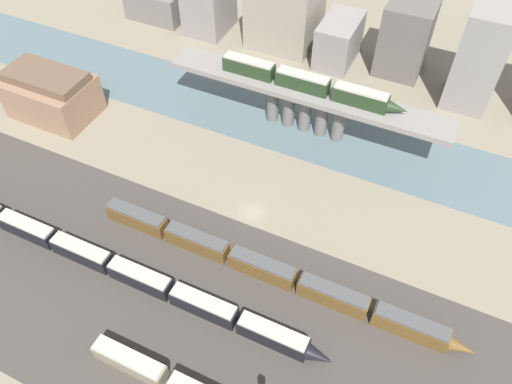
# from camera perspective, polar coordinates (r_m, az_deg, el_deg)

# --- Properties ---
(ground_plane) EXTENTS (400.00, 400.00, 0.00)m
(ground_plane) POSITION_cam_1_polar(r_m,az_deg,el_deg) (97.95, -0.44, -2.39)
(ground_plane) COLOR gray
(railbed_yard) EXTENTS (280.00, 42.00, 0.01)m
(railbed_yard) POSITION_cam_1_polar(r_m,az_deg,el_deg) (86.67, -7.46, -13.62)
(railbed_yard) COLOR #423D38
(railbed_yard) RESTS_ON ground
(river_water) EXTENTS (320.00, 19.64, 0.01)m
(river_water) POSITION_cam_1_polar(r_m,az_deg,el_deg) (115.81, 5.46, 7.29)
(river_water) COLOR slate
(river_water) RESTS_ON ground
(bridge) EXTENTS (62.81, 7.58, 10.83)m
(bridge) POSITION_cam_1_polar(r_m,az_deg,el_deg) (110.63, 5.77, 10.45)
(bridge) COLOR gray
(bridge) RESTS_ON ground
(train_on_bridge) EXTENTS (40.89, 2.89, 3.60)m
(train_on_bridge) POSITION_cam_1_polar(r_m,az_deg,el_deg) (107.87, 6.10, 12.26)
(train_on_bridge) COLOR #23381E
(train_on_bridge) RESTS_ON bridge
(train_yard_mid) EXTENTS (78.54, 2.86, 3.58)m
(train_yard_mid) POSITION_cam_1_polar(r_m,az_deg,el_deg) (91.72, -15.56, -8.34)
(train_yard_mid) COLOR black
(train_yard_mid) RESTS_ON ground
(train_yard_far) EXTENTS (68.79, 2.82, 3.80)m
(train_yard_far) POSITION_cam_1_polar(r_m,az_deg,el_deg) (88.02, 1.56, -8.96)
(train_yard_far) COLOR brown
(train_yard_far) RESTS_ON ground
(warehouse_building) EXTENTS (18.75, 13.13, 11.14)m
(warehouse_building) POSITION_cam_1_polar(r_m,az_deg,el_deg) (125.38, -22.33, 10.31)
(warehouse_building) COLOR #937056
(warehouse_building) RESTS_ON ground
(city_block_far_left) EXTENTS (16.40, 8.70, 8.44)m
(city_block_far_left) POSITION_cam_1_polar(r_m,az_deg,el_deg) (155.75, -11.40, 20.27)
(city_block_far_left) COLOR slate
(city_block_far_left) RESTS_ON ground
(city_block_left) EXTENTS (10.73, 13.38, 14.38)m
(city_block_left) POSITION_cam_1_polar(r_m,az_deg,el_deg) (146.98, -5.42, 20.49)
(city_block_left) COLOR gray
(city_block_left) RESTS_ON ground
(city_block_center) EXTENTS (17.32, 15.96, 21.19)m
(city_block_center) POSITION_cam_1_polar(r_m,az_deg,el_deg) (139.52, 3.38, 20.57)
(city_block_center) COLOR gray
(city_block_center) RESTS_ON ground
(city_block_right) EXTENTS (8.94, 15.09, 11.26)m
(city_block_right) POSITION_cam_1_polar(r_m,az_deg,el_deg) (135.71, 9.44, 16.71)
(city_block_right) COLOR gray
(city_block_right) RESTS_ON ground
(city_block_far_right) EXTENTS (11.36, 11.53, 18.21)m
(city_block_far_right) POSITION_cam_1_polar(r_m,az_deg,el_deg) (133.49, 16.69, 16.49)
(city_block_far_right) COLOR #605B56
(city_block_far_right) RESTS_ON ground
(city_block_tall) EXTENTS (10.10, 11.36, 23.68)m
(city_block_tall) POSITION_cam_1_polar(r_m,az_deg,el_deg) (126.48, 24.15, 13.75)
(city_block_tall) COLOR gray
(city_block_tall) RESTS_ON ground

